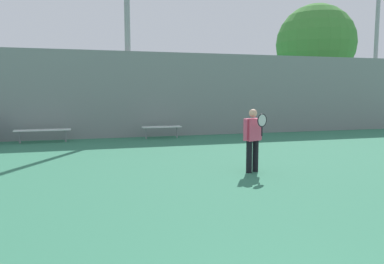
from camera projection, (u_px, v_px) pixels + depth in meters
name	position (u px, v px, depth m)	size (l,w,h in m)	color
tennis_player	(253.00, 137.00, 8.81)	(0.56, 0.50, 1.50)	black
bench_courtside_near	(43.00, 131.00, 14.00)	(2.01, 0.40, 0.49)	white
bench_courtside_far	(162.00, 128.00, 15.26)	(1.60, 0.40, 0.49)	white
light_pole_far_right	(378.00, 12.00, 19.27)	(0.90, 0.60, 9.49)	#939399
back_fence	(122.00, 95.00, 15.36)	(31.00, 0.06, 3.55)	gray
tree_dark_dense	(316.00, 44.00, 23.75)	(4.95, 4.95, 7.39)	brown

